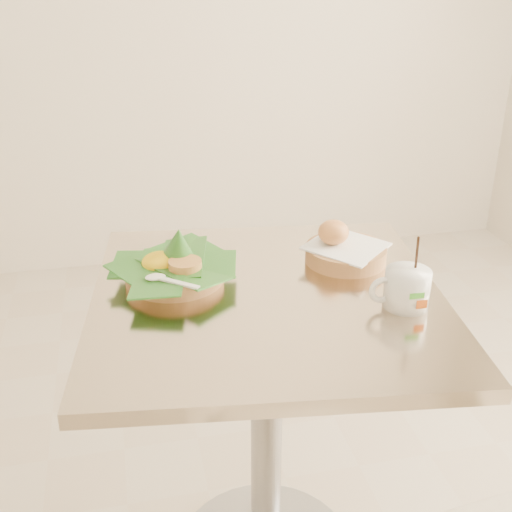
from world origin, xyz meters
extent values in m
cylinder|color=gray|center=(0.11, -0.02, 0.37)|extent=(0.07, 0.07, 0.69)
cube|color=beige|center=(0.11, -0.02, 0.73)|extent=(0.78, 0.78, 0.03)
cylinder|color=#AF7D4B|center=(-0.07, 0.08, 0.77)|extent=(0.20, 0.20, 0.03)
cone|color=#275A19|center=(-0.06, 0.08, 0.83)|extent=(0.09, 0.11, 0.10)
ellipsoid|color=yellow|center=(-0.10, 0.09, 0.79)|extent=(0.08, 0.08, 0.04)
cylinder|color=#CC9347|center=(-0.05, 0.05, 0.80)|extent=(0.07, 0.07, 0.02)
cylinder|color=#AF7D4B|center=(0.31, 0.08, 0.77)|extent=(0.18, 0.18, 0.04)
cube|color=white|center=(0.31, 0.08, 0.79)|extent=(0.21, 0.21, 0.01)
ellipsoid|color=#AF5728|center=(0.28, 0.10, 0.82)|extent=(0.07, 0.07, 0.05)
cylinder|color=white|center=(0.35, -0.13, 0.79)|extent=(0.09, 0.09, 0.08)
torus|color=white|center=(0.30, -0.13, 0.79)|extent=(0.05, 0.01, 0.05)
cylinder|color=#513017|center=(0.35, -0.13, 0.82)|extent=(0.08, 0.08, 0.01)
cylinder|color=black|center=(0.37, -0.13, 0.85)|extent=(0.03, 0.04, 0.11)
cube|color=green|center=(0.35, -0.18, 0.80)|extent=(0.03, 0.00, 0.01)
cube|color=orange|center=(0.36, -0.18, 0.78)|extent=(0.02, 0.00, 0.02)
camera|label=1|loc=(-0.17, -1.13, 1.36)|focal=45.00mm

